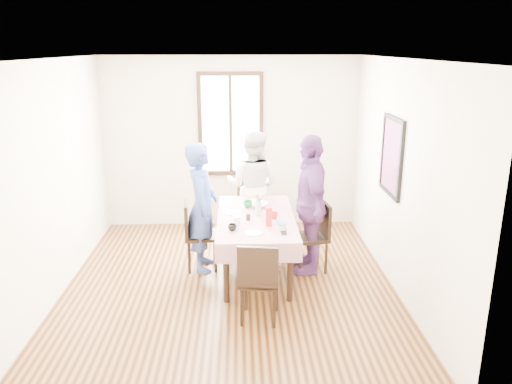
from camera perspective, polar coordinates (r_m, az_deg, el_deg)
ground at (r=6.21m, az=-3.01°, el=-10.72°), size 4.50×4.50×0.00m
back_wall at (r=7.91m, az=-2.90°, el=5.63°), size 4.00×0.00×4.00m
right_wall at (r=6.02m, az=16.20°, el=1.51°), size 0.00×4.50×4.50m
window_frame at (r=7.84m, az=-2.93°, el=7.76°), size 1.02×0.06×1.62m
window_pane at (r=7.85m, az=-2.93°, el=7.77°), size 0.90×0.02×1.50m
art_poster at (r=6.24m, az=15.34°, el=4.00°), size 0.04×0.76×0.96m
dining_table at (r=6.41m, az=-0.02°, el=-6.10°), size 0.85×1.68×0.75m
tablecloth at (r=6.27m, az=-0.02°, el=-2.89°), size 0.97×1.80×0.01m
chair_left at (r=6.54m, az=-6.27°, el=-4.97°), size 0.46×0.46×0.91m
chair_right at (r=6.49m, az=6.23°, el=-5.15°), size 0.48×0.48×0.91m
chair_far at (r=7.46m, az=-0.32°, el=-2.13°), size 0.48×0.48×0.91m
chair_near at (r=5.33m, az=0.42°, el=-10.07°), size 0.48×0.48×0.91m
person_left at (r=6.41m, az=-6.21°, el=-1.75°), size 0.41×0.62×1.68m
person_far at (r=7.33m, az=-0.32°, el=0.63°), size 0.97×0.86×1.67m
person_right at (r=6.34m, az=6.18°, el=-1.41°), size 0.49×1.07×1.80m
mug_black at (r=5.80m, az=-2.74°, el=-4.09°), size 0.12×0.12×0.08m
mug_flag at (r=6.17m, az=2.12°, el=-2.74°), size 0.13×0.13×0.09m
mug_green at (r=6.60m, az=-0.95°, el=-1.41°), size 0.14×0.14×0.09m
serving_bowl at (r=6.63m, az=0.44°, el=-1.48°), size 0.27×0.27×0.06m
juice_carton at (r=5.92m, az=1.48°, el=-2.83°), size 0.07×0.07×0.23m
butter_tub at (r=5.86m, az=2.92°, el=-3.97°), size 0.12×0.12×0.06m
jam_jar at (r=6.14m, az=-0.91°, el=-2.88°), size 0.06×0.06×0.08m
drinking_glass at (r=5.97m, az=-2.18°, el=-3.30°), size 0.08×0.08×0.11m
smartphone at (r=5.73m, az=3.22°, el=-4.73°), size 0.07×0.13×0.01m
flower_vase at (r=6.32m, az=0.25°, el=-1.92°), size 0.08×0.08×0.16m
plate_left at (r=6.39m, az=-2.63°, el=-2.42°), size 0.20×0.20×0.01m
plate_far at (r=6.88m, az=-0.11°, el=-1.01°), size 0.20×0.20×0.01m
plate_near at (r=5.72m, az=-0.25°, el=-4.73°), size 0.20×0.20×0.01m
butter_lid at (r=5.85m, az=2.93°, el=-3.64°), size 0.12×0.12×0.01m
flower_bunch at (r=6.28m, az=0.25°, el=-0.80°), size 0.09×0.09×0.10m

